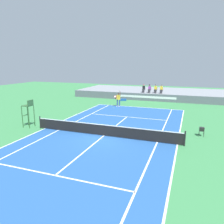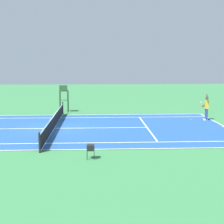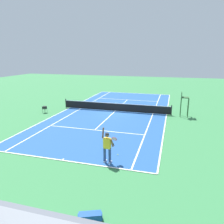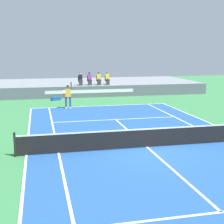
{
  "view_description": "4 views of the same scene",
  "coord_description": "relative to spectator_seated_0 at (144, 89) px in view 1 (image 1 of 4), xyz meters",
  "views": [
    {
      "loc": [
        6.02,
        -14.51,
        5.49
      ],
      "look_at": [
        -0.79,
        4.0,
        1.0
      ],
      "focal_mm": 34.18,
      "sensor_mm": 36.0,
      "label": 1
    },
    {
      "loc": [
        22.52,
        2.92,
        4.74
      ],
      "look_at": [
        -0.79,
        4.0,
        1.0
      ],
      "focal_mm": 53.44,
      "sensor_mm": 36.0,
      "label": 2
    },
    {
      "loc": [
        -5.99,
        22.19,
        6.01
      ],
      "look_at": [
        -0.79,
        4.0,
        1.0
      ],
      "focal_mm": 34.75,
      "sensor_mm": 36.0,
      "label": 3
    },
    {
      "loc": [
        -4.86,
        -14.0,
        4.49
      ],
      "look_at": [
        -0.79,
        4.0,
        1.0
      ],
      "focal_mm": 52.47,
      "sensor_mm": 36.0,
      "label": 4
    }
  ],
  "objects": [
    {
      "name": "court",
      "position": [
        0.77,
        -18.16,
        -1.69
      ],
      "size": [
        11.08,
        23.88,
        0.03
      ],
      "color": "#235193",
      "rests_on": "ground"
    },
    {
      "name": "spectator_seated_1",
      "position": [
        0.91,
        0.0,
        0.0
      ],
      "size": [
        0.44,
        0.6,
        1.27
      ],
      "color": "#474C56",
      "rests_on": "bleacher_platform"
    },
    {
      "name": "spectator_seated_3",
      "position": [
        2.72,
        0.0,
        0.0
      ],
      "size": [
        0.44,
        0.6,
        1.27
      ],
      "color": "#474C56",
      "rests_on": "bleacher_platform"
    },
    {
      "name": "spectator_seated_0",
      "position": [
        0.0,
        0.0,
        0.0
      ],
      "size": [
        0.44,
        0.6,
        1.27
      ],
      "color": "#474C56",
      "rests_on": "bleacher_platform"
    },
    {
      "name": "equipment_bag",
      "position": [
        -2.56,
        -2.27,
        -1.54
      ],
      "size": [
        0.95,
        0.64,
        0.32
      ],
      "color": "#194799",
      "rests_on": "ground"
    },
    {
      "name": "spectator_seated_2",
      "position": [
        1.84,
        0.0,
        0.0
      ],
      "size": [
        0.44,
        0.6,
        1.27
      ],
      "color": "#474C56",
      "rests_on": "bleacher_platform"
    },
    {
      "name": "bleacher_platform",
      "position": [
        0.77,
        3.94,
        -1.15
      ],
      "size": [
        24.48,
        9.76,
        1.09
      ],
      "primitive_type": "cube",
      "color": "gray",
      "rests_on": "ground"
    },
    {
      "name": "ground_plane",
      "position": [
        0.77,
        -18.16,
        -1.7
      ],
      "size": [
        80.0,
        80.0,
        0.0
      ],
      "primitive_type": "plane",
      "color": "#387F47"
    },
    {
      "name": "barrier_wall",
      "position": [
        0.77,
        -1.06,
        -1.15
      ],
      "size": [
        24.48,
        0.25,
        1.09
      ],
      "color": "#565B66",
      "rests_on": "ground"
    },
    {
      "name": "tennis_ball",
      "position": [
        -2.2,
        -7.83,
        -1.66
      ],
      "size": [
        0.07,
        0.07,
        0.07
      ],
      "primitive_type": "sphere",
      "color": "#D1E533",
      "rests_on": "ground"
    },
    {
      "name": "tennis_player",
      "position": [
        -1.86,
        -6.75,
        -0.7
      ],
      "size": [
        0.8,
        0.62,
        2.08
      ],
      "color": "navy",
      "rests_on": "ground"
    },
    {
      "name": "ball_hopper",
      "position": [
        7.87,
        -15.55,
        -1.13
      ],
      "size": [
        0.36,
        0.36,
        0.7
      ],
      "color": "black",
      "rests_on": "ground"
    },
    {
      "name": "umpire_chair",
      "position": [
        -6.32,
        -18.16,
        -0.14
      ],
      "size": [
        0.77,
        0.77,
        2.44
      ],
      "color": "#2D562D",
      "rests_on": "ground"
    },
    {
      "name": "net",
      "position": [
        0.77,
        -18.16,
        -1.18
      ],
      "size": [
        11.98,
        0.1,
        1.07
      ],
      "color": "black",
      "rests_on": "ground"
    }
  ]
}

